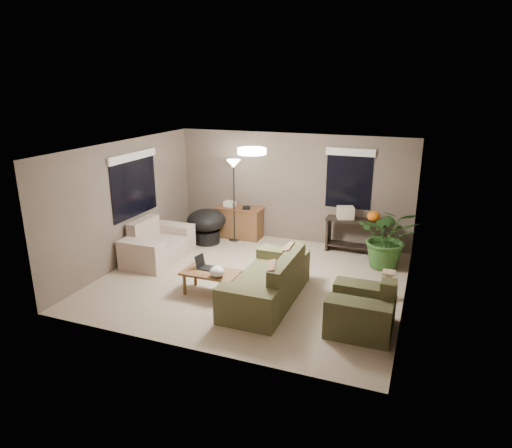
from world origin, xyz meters
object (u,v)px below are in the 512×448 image
at_px(main_sofa, 269,284).
at_px(console_table, 356,233).
at_px(coffee_table, 211,275).
at_px(houseplant, 388,244).
at_px(floor_lamp, 234,174).
at_px(loveseat, 157,246).
at_px(cat_scratching_post, 388,287).
at_px(armchair, 362,311).
at_px(papasan_chair, 206,224).
at_px(desk, 240,222).

bearing_deg(main_sofa, console_table, 70.74).
height_order(coffee_table, houseplant, houseplant).
bearing_deg(coffee_table, floor_lamp, 105.36).
bearing_deg(loveseat, console_table, 26.44).
distance_m(loveseat, coffee_table, 2.09).
distance_m(main_sofa, cat_scratching_post, 2.06).
bearing_deg(armchair, coffee_table, 174.22).
bearing_deg(main_sofa, coffee_table, -173.19).
bearing_deg(console_table, papasan_chair, -169.56).
xyz_separation_m(armchair, coffee_table, (-2.67, 0.27, 0.06)).
bearing_deg(coffee_table, papasan_chair, 118.52).
height_order(main_sofa, console_table, main_sofa).
bearing_deg(armchair, papasan_chair, 146.36).
xyz_separation_m(loveseat, papasan_chair, (0.51, 1.29, 0.17)).
bearing_deg(houseplant, floor_lamp, 173.36).
bearing_deg(armchair, houseplant, 87.86).
height_order(desk, floor_lamp, floor_lamp).
bearing_deg(cat_scratching_post, coffee_table, -162.43).
xyz_separation_m(coffee_table, console_table, (2.04, 2.97, 0.08)).
height_order(armchair, papasan_chair, armchair).
bearing_deg(loveseat, desk, 60.88).
xyz_separation_m(main_sofa, floor_lamp, (-1.80, 2.64, 1.30)).
bearing_deg(desk, console_table, -0.37).
xyz_separation_m(desk, cat_scratching_post, (3.65, -2.06, -0.16)).
bearing_deg(cat_scratching_post, armchair, -102.23).
distance_m(loveseat, cat_scratching_post, 4.73).
bearing_deg(houseplant, console_table, 140.09).
bearing_deg(loveseat, cat_scratching_post, -1.70).
distance_m(papasan_chair, houseplant, 4.05).
bearing_deg(desk, houseplant, -10.25).
xyz_separation_m(main_sofa, papasan_chair, (-2.32, 2.24, 0.17)).
height_order(papasan_chair, cat_scratching_post, papasan_chair).
bearing_deg(loveseat, armchair, -16.70).
xyz_separation_m(desk, papasan_chair, (-0.56, -0.63, 0.09)).
bearing_deg(coffee_table, cat_scratching_post, 17.57).
distance_m(loveseat, houseplant, 4.74).
bearing_deg(papasan_chair, floor_lamp, 38.01).
distance_m(floor_lamp, houseplant, 3.72).
relative_size(floor_lamp, cat_scratching_post, 3.82).
height_order(desk, cat_scratching_post, desk).
height_order(armchair, console_table, armchair).
bearing_deg(floor_lamp, console_table, 4.16).
distance_m(papasan_chair, cat_scratching_post, 4.46).
xyz_separation_m(floor_lamp, houseplant, (3.53, -0.41, -1.10)).
bearing_deg(console_table, desk, 179.63).
bearing_deg(cat_scratching_post, desk, 150.57).
height_order(papasan_chair, floor_lamp, floor_lamp).
xyz_separation_m(main_sofa, armchair, (1.63, -0.39, 0.00)).
height_order(desk, houseplant, houseplant).
xyz_separation_m(loveseat, desk, (1.07, 1.92, 0.08)).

